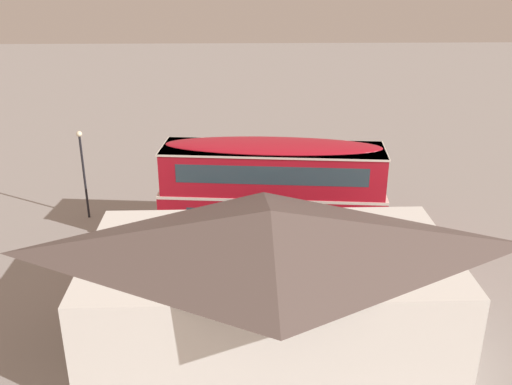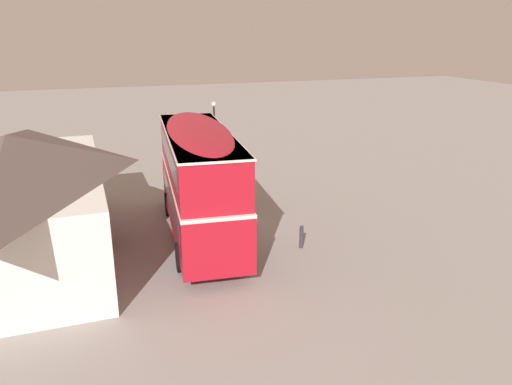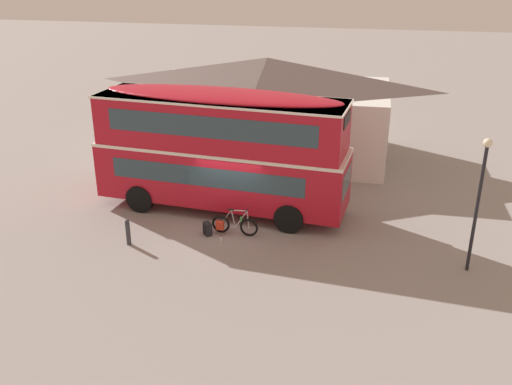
{
  "view_description": "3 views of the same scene",
  "coord_description": "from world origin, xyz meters",
  "px_view_note": "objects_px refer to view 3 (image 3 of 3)",
  "views": [
    {
      "loc": [
        0.65,
        24.54,
        12.28
      ],
      "look_at": [
        0.11,
        0.67,
        2.29
      ],
      "focal_mm": 40.77,
      "sensor_mm": 36.0,
      "label": 1
    },
    {
      "loc": [
        -20.12,
        5.32,
        8.49
      ],
      "look_at": [
        -1.4,
        -1.09,
        2.0
      ],
      "focal_mm": 35.09,
      "sensor_mm": 36.0,
      "label": 2
    },
    {
      "loc": [
        4.98,
        -18.91,
        9.53
      ],
      "look_at": [
        1.06,
        -0.34,
        1.46
      ],
      "focal_mm": 40.03,
      "sensor_mm": 36.0,
      "label": 3
    }
  ],
  "objects_px": {
    "water_bottle_clear_plastic": "(221,239)",
    "street_lamp": "(480,191)",
    "backpack_on_ground": "(207,228)",
    "kerb_bollard": "(128,232)",
    "touring_bicycle": "(233,225)",
    "double_decker_bus": "(221,146)"
  },
  "relations": [
    {
      "from": "touring_bicycle",
      "to": "backpack_on_ground",
      "type": "bearing_deg",
      "value": -164.77
    },
    {
      "from": "backpack_on_ground",
      "to": "street_lamp",
      "type": "xyz_separation_m",
      "value": [
        8.91,
        -0.63,
        2.48
      ]
    },
    {
      "from": "backpack_on_ground",
      "to": "kerb_bollard",
      "type": "height_order",
      "value": "kerb_bollard"
    },
    {
      "from": "backpack_on_ground",
      "to": "kerb_bollard",
      "type": "distance_m",
      "value": 2.82
    },
    {
      "from": "water_bottle_clear_plastic",
      "to": "kerb_bollard",
      "type": "height_order",
      "value": "kerb_bollard"
    },
    {
      "from": "street_lamp",
      "to": "touring_bicycle",
      "type": "bearing_deg",
      "value": 173.8
    },
    {
      "from": "touring_bicycle",
      "to": "street_lamp",
      "type": "relative_size",
      "value": 0.39
    },
    {
      "from": "double_decker_bus",
      "to": "touring_bicycle",
      "type": "height_order",
      "value": "double_decker_bus"
    },
    {
      "from": "backpack_on_ground",
      "to": "street_lamp",
      "type": "distance_m",
      "value": 9.27
    },
    {
      "from": "street_lamp",
      "to": "kerb_bollard",
      "type": "relative_size",
      "value": 4.59
    },
    {
      "from": "street_lamp",
      "to": "backpack_on_ground",
      "type": "bearing_deg",
      "value": 175.96
    },
    {
      "from": "touring_bicycle",
      "to": "kerb_bollard",
      "type": "height_order",
      "value": "touring_bicycle"
    },
    {
      "from": "kerb_bollard",
      "to": "touring_bicycle",
      "type": "bearing_deg",
      "value": 24.05
    },
    {
      "from": "double_decker_bus",
      "to": "street_lamp",
      "type": "distance_m",
      "value": 9.42
    },
    {
      "from": "street_lamp",
      "to": "water_bottle_clear_plastic",
      "type": "bearing_deg",
      "value": 178.68
    },
    {
      "from": "water_bottle_clear_plastic",
      "to": "street_lamp",
      "type": "relative_size",
      "value": 0.06
    },
    {
      "from": "touring_bicycle",
      "to": "double_decker_bus",
      "type": "bearing_deg",
      "value": 114.47
    },
    {
      "from": "backpack_on_ground",
      "to": "double_decker_bus",
      "type": "bearing_deg",
      "value": 91.12
    },
    {
      "from": "street_lamp",
      "to": "kerb_bollard",
      "type": "bearing_deg",
      "value": -176.78
    },
    {
      "from": "double_decker_bus",
      "to": "water_bottle_clear_plastic",
      "type": "relative_size",
      "value": 39.69
    },
    {
      "from": "touring_bicycle",
      "to": "water_bottle_clear_plastic",
      "type": "bearing_deg",
      "value": -111.27
    },
    {
      "from": "water_bottle_clear_plastic",
      "to": "street_lamp",
      "type": "bearing_deg",
      "value": -1.32
    }
  ]
}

